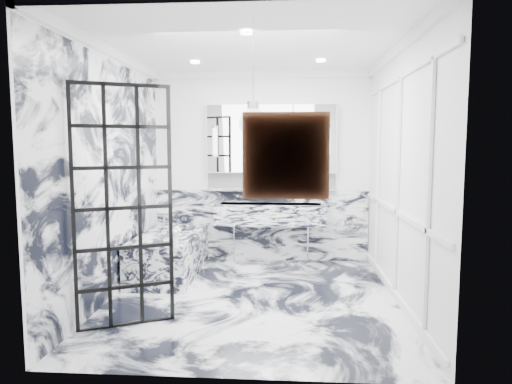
# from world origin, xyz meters

# --- Properties ---
(floor) EXTENTS (3.60, 3.60, 0.00)m
(floor) POSITION_xyz_m (0.00, 0.00, 0.00)
(floor) COLOR white
(floor) RESTS_ON ground
(ceiling) EXTENTS (3.60, 3.60, 0.00)m
(ceiling) POSITION_xyz_m (0.00, 0.00, 2.80)
(ceiling) COLOR white
(ceiling) RESTS_ON wall_back
(wall_back) EXTENTS (3.60, 0.00, 3.60)m
(wall_back) POSITION_xyz_m (0.00, 1.80, 1.40)
(wall_back) COLOR white
(wall_back) RESTS_ON floor
(wall_front) EXTENTS (3.60, 0.00, 3.60)m
(wall_front) POSITION_xyz_m (0.00, -1.80, 1.40)
(wall_front) COLOR white
(wall_front) RESTS_ON floor
(wall_left) EXTENTS (0.00, 3.60, 3.60)m
(wall_left) POSITION_xyz_m (-1.60, 0.00, 1.40)
(wall_left) COLOR white
(wall_left) RESTS_ON floor
(wall_right) EXTENTS (0.00, 3.60, 3.60)m
(wall_right) POSITION_xyz_m (1.60, 0.00, 1.40)
(wall_right) COLOR white
(wall_right) RESTS_ON floor
(marble_clad_back) EXTENTS (3.18, 0.05, 1.05)m
(marble_clad_back) POSITION_xyz_m (0.00, 1.78, 0.53)
(marble_clad_back) COLOR white
(marble_clad_back) RESTS_ON floor
(marble_clad_left) EXTENTS (0.02, 3.56, 2.68)m
(marble_clad_left) POSITION_xyz_m (-1.59, 0.00, 1.34)
(marble_clad_left) COLOR white
(marble_clad_left) RESTS_ON floor
(panel_molding) EXTENTS (0.03, 3.40, 2.30)m
(panel_molding) POSITION_xyz_m (1.58, 0.00, 1.30)
(panel_molding) COLOR white
(panel_molding) RESTS_ON floor
(soap_bottle_a) EXTENTS (0.09, 0.09, 0.20)m
(soap_bottle_a) POSITION_xyz_m (0.39, 1.71, 1.19)
(soap_bottle_a) COLOR #8C5919
(soap_bottle_a) RESTS_ON ledge
(soap_bottle_b) EXTENTS (0.09, 0.09, 0.17)m
(soap_bottle_b) POSITION_xyz_m (0.86, 1.71, 1.17)
(soap_bottle_b) COLOR #4C4C51
(soap_bottle_b) RESTS_ON ledge
(soap_bottle_c) EXTENTS (0.13, 0.13, 0.14)m
(soap_bottle_c) POSITION_xyz_m (0.67, 1.71, 1.16)
(soap_bottle_c) COLOR silver
(soap_bottle_c) RESTS_ON ledge
(face_pot) EXTENTS (0.15, 0.15, 0.15)m
(face_pot) POSITION_xyz_m (-0.00, 1.71, 1.17)
(face_pot) COLOR white
(face_pot) RESTS_ON ledge
(amber_bottle) EXTENTS (0.04, 0.04, 0.10)m
(amber_bottle) POSITION_xyz_m (0.62, 1.71, 1.14)
(amber_bottle) COLOR #8C5919
(amber_bottle) RESTS_ON ledge
(flower_vase) EXTENTS (0.09, 0.09, 0.12)m
(flower_vase) POSITION_xyz_m (-0.90, 0.10, 0.61)
(flower_vase) COLOR silver
(flower_vase) RESTS_ON bathtub
(crittall_door) EXTENTS (0.81, 0.41, 2.28)m
(crittall_door) POSITION_xyz_m (-1.14, -0.86, 1.14)
(crittall_door) COLOR black
(crittall_door) RESTS_ON floor
(artwork) EXTENTS (0.51, 0.05, 0.51)m
(artwork) POSITION_xyz_m (0.38, -1.76, 1.65)
(artwork) COLOR #BB8913
(artwork) RESTS_ON wall_front
(pendant_light) EXTENTS (0.24, 0.24, 0.24)m
(pendant_light) POSITION_xyz_m (0.11, -1.20, 1.91)
(pendant_light) COLOR white
(pendant_light) RESTS_ON ceiling
(trough_sink) EXTENTS (1.60, 0.45, 0.30)m
(trough_sink) POSITION_xyz_m (0.15, 1.55, 0.73)
(trough_sink) COLOR silver
(trough_sink) RESTS_ON wall_back
(ledge) EXTENTS (1.90, 0.14, 0.04)m
(ledge) POSITION_xyz_m (0.15, 1.72, 1.07)
(ledge) COLOR silver
(ledge) RESTS_ON wall_back
(subway_tile) EXTENTS (1.90, 0.03, 0.23)m
(subway_tile) POSITION_xyz_m (0.15, 1.78, 1.21)
(subway_tile) COLOR white
(subway_tile) RESTS_ON wall_back
(mirror_cabinet) EXTENTS (1.90, 0.16, 1.00)m
(mirror_cabinet) POSITION_xyz_m (0.15, 1.73, 1.82)
(mirror_cabinet) COLOR white
(mirror_cabinet) RESTS_ON wall_back
(sconce_left) EXTENTS (0.07, 0.07, 0.40)m
(sconce_left) POSITION_xyz_m (-0.67, 1.63, 1.78)
(sconce_left) COLOR white
(sconce_left) RESTS_ON mirror_cabinet
(sconce_right) EXTENTS (0.07, 0.07, 0.40)m
(sconce_right) POSITION_xyz_m (0.97, 1.63, 1.78)
(sconce_right) COLOR white
(sconce_right) RESTS_ON mirror_cabinet
(bathtub) EXTENTS (0.75, 1.65, 0.55)m
(bathtub) POSITION_xyz_m (-1.18, 0.90, 0.28)
(bathtub) COLOR silver
(bathtub) RESTS_ON floor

